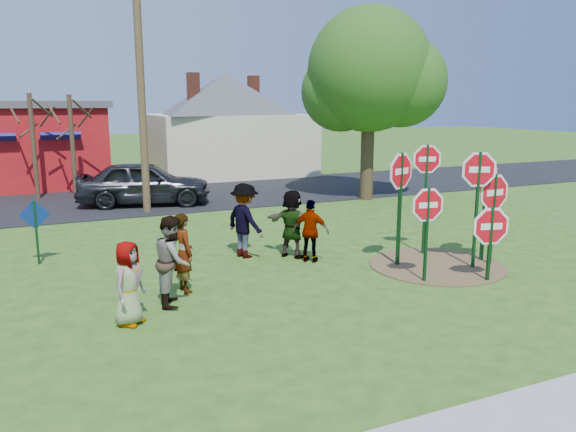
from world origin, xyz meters
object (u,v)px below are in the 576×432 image
suv (144,183)px  utility_pole (141,81)px  leafy_tree (372,77)px  person_b (184,253)px  stop_sign_b (427,171)px  stop_sign_d (486,185)px  stop_sign_a (427,214)px  person_a (128,283)px  stop_sign_c (478,183)px

suv → utility_pole: 3.94m
leafy_tree → person_b: bearing=-140.0°
stop_sign_b → leafy_tree: leafy_tree is taller
stop_sign_d → suv: (-6.18, 11.09, -1.04)m
stop_sign_a → person_a: size_ratio=1.46×
person_a → stop_sign_b: bearing=-37.5°
person_a → person_b: size_ratio=0.92×
stop_sign_d → stop_sign_b: bearing=116.3°
person_a → leafy_tree: leafy_tree is taller
leafy_tree → utility_pole: bearing=174.5°
stop_sign_d → stop_sign_a: bearing=-175.9°
stop_sign_c → stop_sign_d: bearing=52.9°
person_a → utility_pole: 11.11m
stop_sign_d → suv: bearing=105.0°
stop_sign_c → utility_pole: (-5.75, 10.06, 2.51)m
person_a → utility_pole: (2.19, 10.21, 3.79)m
suv → stop_sign_a: bearing=-147.8°
person_b → utility_pole: (0.87, 8.87, 3.72)m
utility_pole → leafy_tree: size_ratio=1.15×
stop_sign_b → suv: bearing=138.3°
person_b → utility_pole: utility_pole is taller
person_a → person_b: bearing=-4.1°
stop_sign_a → suv: stop_sign_a is taller
stop_sign_c → leafy_tree: size_ratio=0.39×
stop_sign_a → utility_pole: size_ratio=0.26×
suv → stop_sign_b: bearing=-138.1°
stop_sign_b → person_a: stop_sign_b is taller
person_b → suv: 10.35m
stop_sign_a → stop_sign_c: 1.83m
stop_sign_b → leafy_tree: (3.27, 7.74, 2.66)m
suv → leafy_tree: size_ratio=0.65×
stop_sign_a → stop_sign_c: size_ratio=0.76×
person_b → suv: (1.06, 10.29, 0.05)m
stop_sign_a → person_a: (-6.23, 0.22, -0.77)m
utility_pole → stop_sign_c: bearing=-60.2°
leafy_tree → stop_sign_a: bearing=-115.9°
utility_pole → person_b: bearing=-95.6°
stop_sign_d → suv: stop_sign_d is taller
suv → leafy_tree: bearing=-90.6°
person_b → leafy_tree: bearing=-56.9°
utility_pole → stop_sign_b: bearing=-57.6°
suv → leafy_tree: (8.52, -2.25, 3.95)m
suv → utility_pole: utility_pole is taller
stop_sign_b → stop_sign_c: stop_sign_b is taller
stop_sign_c → person_a: bearing=-158.0°
stop_sign_c → utility_pole: size_ratio=0.34×
stop_sign_d → leafy_tree: size_ratio=0.36×
stop_sign_b → stop_sign_d: 1.46m
stop_sign_a → leafy_tree: (4.66, 9.61, 3.30)m
stop_sign_c → stop_sign_a: bearing=-146.5°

